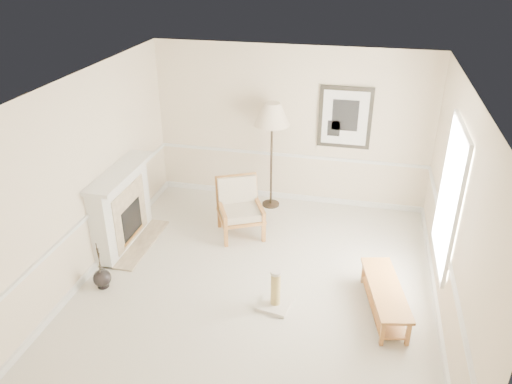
{
  "coord_description": "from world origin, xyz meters",
  "views": [
    {
      "loc": [
        1.27,
        -5.72,
        4.47
      ],
      "look_at": [
        -0.18,
        0.7,
        1.12
      ],
      "focal_mm": 35.0,
      "sensor_mm": 36.0,
      "label": 1
    }
  ],
  "objects_px": {
    "floor_lamp": "(272,117)",
    "bench": "(385,295)",
    "floor_vase": "(102,279)",
    "scratching_post": "(275,295)",
    "armchair": "(239,204)"
  },
  "relations": [
    {
      "from": "scratching_post",
      "to": "armchair",
      "type": "bearing_deg",
      "value": 118.11
    },
    {
      "from": "floor_vase",
      "to": "scratching_post",
      "type": "xyz_separation_m",
      "value": [
        2.5,
        0.13,
        0.04
      ]
    },
    {
      "from": "floor_vase",
      "to": "armchair",
      "type": "xyz_separation_m",
      "value": [
        1.53,
        1.93,
        0.37
      ]
    },
    {
      "from": "armchair",
      "to": "scratching_post",
      "type": "distance_m",
      "value": 2.07
    },
    {
      "from": "scratching_post",
      "to": "floor_lamp",
      "type": "bearing_deg",
      "value": 102.47
    },
    {
      "from": "armchair",
      "to": "floor_lamp",
      "type": "bearing_deg",
      "value": 45.66
    },
    {
      "from": "floor_lamp",
      "to": "bench",
      "type": "relative_size",
      "value": 1.38
    },
    {
      "from": "floor_vase",
      "to": "floor_lamp",
      "type": "bearing_deg",
      "value": 57.71
    },
    {
      "from": "bench",
      "to": "scratching_post",
      "type": "bearing_deg",
      "value": -171.15
    },
    {
      "from": "floor_vase",
      "to": "scratching_post",
      "type": "distance_m",
      "value": 2.5
    },
    {
      "from": "floor_vase",
      "to": "bench",
      "type": "distance_m",
      "value": 3.94
    },
    {
      "from": "armchair",
      "to": "floor_vase",
      "type": "bearing_deg",
      "value": -154.67
    },
    {
      "from": "floor_lamp",
      "to": "bench",
      "type": "xyz_separation_m",
      "value": [
        2.06,
        -2.61,
        -1.46
      ]
    },
    {
      "from": "armchair",
      "to": "bench",
      "type": "xyz_separation_m",
      "value": [
        2.39,
        -1.58,
        -0.25
      ]
    },
    {
      "from": "armchair",
      "to": "scratching_post",
      "type": "relative_size",
      "value": 1.72
    }
  ]
}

